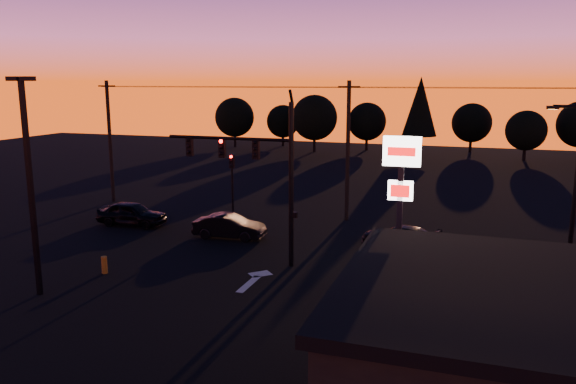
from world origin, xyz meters
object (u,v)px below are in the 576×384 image
bollard (104,265)px  pylon_sign (401,183)px  suv_parked (496,337)px  secondary_signal (232,177)px  streetlight (574,188)px  car_mid (229,226)px  car_right (399,237)px  traffic_signal_mast (260,165)px  parking_lot_light (29,173)px  car_left (132,214)px

bollard → pylon_sign: bearing=5.7°
pylon_sign → suv_parked: size_ratio=1.33×
secondary_signal → streetlight: (18.91, -5.99, 1.56)m
secondary_signal → car_mid: size_ratio=1.04×
pylon_sign → car_right: (-0.87, 7.34, -4.30)m
traffic_signal_mast → streetlight: bearing=6.1°
traffic_signal_mast → car_mid: 6.54m
car_mid → parking_lot_light: bearing=155.5°
traffic_signal_mast → suv_parked: traffic_signal_mast is taller
parking_lot_light → suv_parked: size_ratio=1.79×
parking_lot_light → bollard: 5.87m
traffic_signal_mast → bollard: bearing=-149.2°
car_left → suv_parked: car_left is taller
traffic_signal_mast → secondary_signal: traffic_signal_mast is taller
secondary_signal → car_right: 11.66m
car_right → bollard: bearing=-39.9°
streetlight → car_left: 24.89m
secondary_signal → bollard: (-1.54, -11.34, -2.45)m
streetlight → bollard: streetlight is taller
bollard → secondary_signal: bearing=82.3°
car_left → pylon_sign: bearing=-113.9°
parking_lot_light → car_mid: 12.26m
streetlight → car_mid: bearing=173.0°
traffic_signal_mast → parking_lot_light: parking_lot_light is taller
parking_lot_light → suv_parked: bearing=1.1°
parking_lot_light → bollard: size_ratio=11.16×
car_left → suv_parked: size_ratio=0.86×
bollard → car_left: size_ratio=0.19×
traffic_signal_mast → secondary_signal: 9.19m
secondary_signal → car_right: secondary_signal is taller
bollard → car_mid: (3.06, 7.50, 0.28)m
secondary_signal → car_left: 6.71m
bollard → traffic_signal_mast: bearing=30.8°
parking_lot_light → streetlight: 23.05m
pylon_sign → secondary_signal: bearing=140.2°
pylon_sign → streetlight: (6.91, 4.00, -0.49)m
bollard → car_left: bearing=116.0°
pylon_sign → streetlight: 8.00m
car_left → suv_parked: bearing=-119.8°
secondary_signal → car_mid: bearing=-68.5°
secondary_signal → parking_lot_light: parking_lot_light is taller
parking_lot_light → bollard: parking_lot_light is taller
traffic_signal_mast → pylon_sign: size_ratio=1.26×
pylon_sign → parking_lot_light: bearing=-162.8°
streetlight → car_mid: (-17.39, 2.14, -3.73)m
suv_parked → streetlight: bearing=58.2°
bollard → car_mid: car_mid is taller
parking_lot_light → suv_parked: (18.32, 0.35, -4.56)m
traffic_signal_mast → pylon_sign: bearing=-19.4°
secondary_signal → car_left: (-5.54, -3.14, -2.11)m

